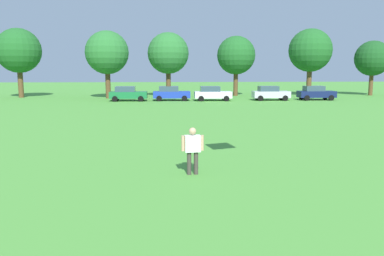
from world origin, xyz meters
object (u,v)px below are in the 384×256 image
at_px(tree_right, 310,51).
at_px(parked_car_white_2, 212,93).
at_px(adult_bystander, 193,147).
at_px(parked_car_green_0, 128,94).
at_px(parked_car_blue_1, 171,93).
at_px(tree_far_left, 19,51).
at_px(tree_far_right, 373,59).
at_px(tree_center_left, 168,53).
at_px(tree_center_right, 236,55).
at_px(tree_left, 107,53).
at_px(parked_car_navy_4, 316,93).
at_px(parked_car_silver_3, 270,93).

bearing_deg(tree_right, parked_car_white_2, -151.92).
relative_size(adult_bystander, tree_right, 0.18).
distance_m(adult_bystander, parked_car_green_0, 32.78).
bearing_deg(parked_car_blue_1, parked_car_green_0, -177.05).
xyz_separation_m(adult_bystander, tree_far_left, (-19.78, 38.78, 4.97)).
height_order(tree_right, tree_far_right, tree_right).
bearing_deg(parked_car_white_2, adult_bystander, -97.80).
height_order(parked_car_white_2, tree_center_left, tree_center_left).
distance_m(adult_bystander, tree_far_left, 43.82).
distance_m(tree_center_right, tree_far_right, 19.05).
xyz_separation_m(adult_bystander, parked_car_green_0, (-5.42, 32.33, -0.14)).
relative_size(parked_car_white_2, tree_right, 0.47).
distance_m(tree_far_left, tree_left, 11.69).
relative_size(parked_car_green_0, tree_far_right, 0.57).
bearing_deg(adult_bystander, parked_car_green_0, 94.09).
height_order(parked_car_blue_1, tree_right, tree_right).
xyz_separation_m(tree_left, tree_right, (26.98, 3.07, 0.48)).
xyz_separation_m(tree_far_left, tree_left, (11.49, -2.12, -0.29)).
relative_size(adult_bystander, tree_center_left, 0.20).
height_order(parked_car_navy_4, tree_center_right, tree_center_right).
relative_size(parked_car_blue_1, tree_center_right, 0.53).
xyz_separation_m(parked_car_blue_1, tree_far_right, (28.07, 7.35, 4.25)).
relative_size(tree_center_left, tree_right, 0.93).
distance_m(parked_car_blue_1, parked_car_silver_3, 11.75).
relative_size(tree_center_right, tree_far_right, 1.08).
height_order(tree_far_left, tree_left, tree_far_left).
bearing_deg(adult_bystander, parked_car_silver_3, 65.21).
bearing_deg(adult_bystander, tree_center_left, 85.55).
bearing_deg(tree_far_right, tree_right, -178.69).
relative_size(parked_car_green_0, tree_center_right, 0.53).
distance_m(tree_far_left, tree_center_left, 19.11).
relative_size(parked_car_green_0, parked_car_blue_1, 1.00).
relative_size(parked_car_white_2, parked_car_navy_4, 1.00).
relative_size(parked_car_silver_3, tree_far_right, 0.57).
height_order(adult_bystander, tree_center_left, tree_center_left).
bearing_deg(parked_car_white_2, tree_center_right, 63.19).
bearing_deg(tree_right, parked_car_blue_1, -159.49).
bearing_deg(tree_far_left, tree_left, -10.44).
bearing_deg(parked_car_navy_4, parked_car_white_2, -179.03).
relative_size(parked_car_white_2, tree_far_left, 0.49).
bearing_deg(parked_car_blue_1, adult_bystander, -89.27).
bearing_deg(parked_car_blue_1, tree_far_left, 162.27).
bearing_deg(parked_car_navy_4, tree_far_left, 170.00).
height_order(tree_far_left, tree_right, tree_right).
height_order(parked_car_navy_4, tree_far_right, tree_far_right).
height_order(parked_car_blue_1, parked_car_navy_4, same).
distance_m(parked_car_silver_3, tree_left, 20.67).
relative_size(tree_center_left, tree_far_right, 1.12).
bearing_deg(tree_left, tree_center_right, 12.60).
xyz_separation_m(adult_bystander, tree_right, (18.70, 39.74, 5.15)).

